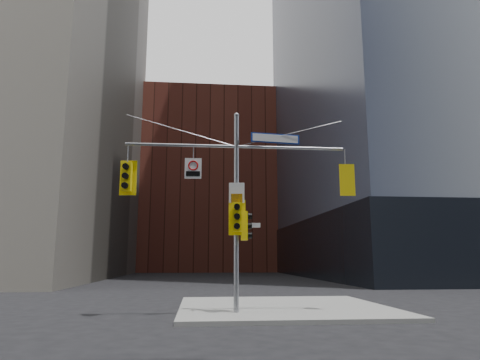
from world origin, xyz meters
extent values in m
plane|color=black|center=(0.00, 0.00, 0.00)|extent=(160.00, 160.00, 0.00)
cube|color=gray|center=(2.00, 4.00, 0.07)|extent=(8.00, 8.00, 0.15)
cube|color=black|center=(28.00, 32.00, 3.00)|extent=(36.40, 36.40, 6.00)
cube|color=brown|center=(0.00, 58.00, 14.00)|extent=(26.00, 20.00, 28.00)
cylinder|color=gray|center=(0.00, 2.00, 3.60)|extent=(0.18, 0.18, 7.20)
sphere|color=gray|center=(0.00, 2.00, 7.20)|extent=(0.20, 0.20, 0.20)
cylinder|color=gray|center=(-2.00, 2.00, 6.00)|extent=(4.00, 0.11, 0.11)
cylinder|color=gray|center=(2.00, 2.00, 6.00)|extent=(4.00, 0.11, 0.11)
cylinder|color=gray|center=(0.00, 1.65, 6.00)|extent=(0.10, 0.70, 0.10)
cylinder|color=gray|center=(-2.00, 2.00, 6.55)|extent=(4.00, 0.02, 1.12)
cylinder|color=gray|center=(2.00, 2.00, 6.55)|extent=(4.00, 0.02, 1.12)
cube|color=yellow|center=(-3.88, 2.00, 4.80)|extent=(0.35, 0.27, 1.01)
cube|color=yellow|center=(-3.86, 2.17, 4.80)|extent=(0.60, 0.11, 1.26)
cylinder|color=black|center=(-3.91, 1.81, 5.14)|extent=(0.23, 0.18, 0.21)
cylinder|color=black|center=(-3.90, 1.88, 5.14)|extent=(0.18, 0.04, 0.18)
cylinder|color=black|center=(-3.91, 1.81, 4.80)|extent=(0.23, 0.18, 0.21)
cylinder|color=black|center=(-3.90, 1.88, 4.80)|extent=(0.18, 0.04, 0.18)
cylinder|color=black|center=(-3.91, 1.81, 4.46)|extent=(0.23, 0.18, 0.21)
cylinder|color=#0CE559|center=(-3.90, 1.88, 4.46)|extent=(0.18, 0.04, 0.18)
cube|color=yellow|center=(4.07, 2.00, 4.80)|extent=(0.32, 0.23, 0.95)
cube|color=yellow|center=(4.06, 1.84, 4.80)|extent=(0.56, 0.06, 1.18)
cylinder|color=black|center=(4.08, 2.18, 5.12)|extent=(0.21, 0.15, 0.20)
cylinder|color=black|center=(4.07, 2.11, 5.12)|extent=(0.17, 0.03, 0.17)
cylinder|color=black|center=(4.08, 2.18, 4.80)|extent=(0.21, 0.15, 0.20)
cylinder|color=black|center=(4.07, 2.11, 4.80)|extent=(0.17, 0.03, 0.17)
cylinder|color=black|center=(4.08, 2.18, 4.48)|extent=(0.21, 0.15, 0.20)
cylinder|color=black|center=(4.07, 2.11, 4.48)|extent=(0.17, 0.03, 0.17)
cube|color=yellow|center=(0.28, 2.00, 3.11)|extent=(0.25, 0.34, 1.02)
cylinder|color=black|center=(0.47, 1.99, 3.45)|extent=(0.16, 0.22, 0.21)
cylinder|color=black|center=(0.40, 1.99, 3.45)|extent=(0.03, 0.19, 0.18)
cylinder|color=black|center=(0.47, 1.99, 3.11)|extent=(0.16, 0.22, 0.21)
cylinder|color=black|center=(0.40, 1.99, 3.11)|extent=(0.03, 0.19, 0.18)
cylinder|color=black|center=(0.47, 1.99, 2.77)|extent=(0.16, 0.22, 0.21)
cylinder|color=black|center=(0.40, 1.99, 2.77)|extent=(0.03, 0.19, 0.18)
cube|color=yellow|center=(0.00, 1.72, 3.39)|extent=(0.35, 0.26, 1.01)
cube|color=yellow|center=(0.02, 1.89, 3.39)|extent=(0.60, 0.10, 1.25)
cylinder|color=black|center=(-0.02, 1.53, 3.73)|extent=(0.22, 0.17, 0.21)
cylinder|color=black|center=(-0.01, 1.61, 3.73)|extent=(0.18, 0.04, 0.18)
cylinder|color=black|center=(-0.02, 1.53, 3.39)|extent=(0.22, 0.17, 0.21)
cylinder|color=black|center=(-0.01, 1.61, 3.39)|extent=(0.18, 0.04, 0.18)
cylinder|color=black|center=(-0.02, 1.53, 3.06)|extent=(0.22, 0.17, 0.21)
cylinder|color=black|center=(-0.01, 1.61, 3.06)|extent=(0.18, 0.04, 0.18)
cube|color=navy|center=(1.45, 2.00, 6.35)|extent=(1.85, 0.27, 0.36)
cube|color=silver|center=(1.45, 1.98, 6.35)|extent=(1.73, 0.22, 0.28)
cube|color=silver|center=(-1.56, 1.98, 5.15)|extent=(0.60, 0.05, 0.75)
torus|color=#B20A0A|center=(-1.56, 1.96, 5.25)|extent=(0.37, 0.06, 0.37)
cube|color=black|center=(-1.56, 1.96, 4.95)|extent=(0.50, 0.03, 0.18)
cube|color=silver|center=(0.00, 1.88, 4.27)|extent=(0.55, 0.09, 0.73)
cube|color=#D88C00|center=(0.00, 1.86, 4.07)|extent=(0.40, 0.05, 0.32)
cube|color=silver|center=(0.45, 2.00, 3.13)|extent=(0.82, 0.06, 0.16)
cube|color=#145926|center=(0.00, 2.45, 2.86)|extent=(0.03, 0.68, 0.14)
camera|label=1|loc=(-1.30, -13.11, 1.97)|focal=32.00mm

